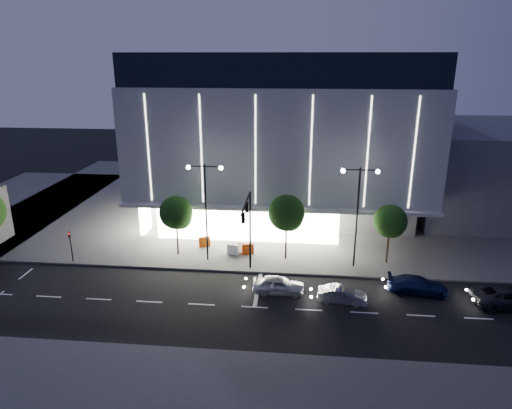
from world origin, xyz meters
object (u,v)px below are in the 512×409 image
object	(u,v)px
tree_left	(176,214)
tree_right	(390,223)
traffic_mast	(248,221)
car_fourth	(509,297)
street_lamp_east	(358,203)
car_second	(342,295)
barrier_a	(205,242)
ped_signal_far	(71,243)
barrier_d	(240,247)
barrier_c	(248,249)
tree_mid	(287,215)
car_third	(418,285)
barrier_b	(233,249)
street_lamp_west	(206,198)
car_lead	(279,285)

from	to	relation	value
tree_left	tree_right	distance (m)	19.00
traffic_mast	car_fourth	world-z (taller)	traffic_mast
traffic_mast	street_lamp_east	world-z (taller)	street_lamp_east
street_lamp_east	tree_left	world-z (taller)	street_lamp_east
car_second	traffic_mast	bearing A→B (deg)	71.87
tree_left	car_fourth	distance (m)	27.68
barrier_a	ped_signal_far	bearing A→B (deg)	177.38
ped_signal_far	barrier_a	size ratio (longest dim) A/B	2.73
ped_signal_far	barrier_d	xyz separation A→B (m)	(14.71, 3.44, -1.24)
ped_signal_far	car_second	size ratio (longest dim) A/B	0.81
car_fourth	barrier_c	size ratio (longest dim) A/B	4.75
tree_left	tree_mid	distance (m)	10.00
barrier_c	tree_right	bearing A→B (deg)	-16.98
tree_mid	car_second	bearing A→B (deg)	-58.01
tree_right	car_third	size ratio (longest dim) A/B	1.19
traffic_mast	ped_signal_far	distance (m)	16.35
car_fourth	barrier_b	xyz separation A→B (m)	(-21.64, 6.79, -0.08)
barrier_c	tree_mid	bearing A→B (deg)	-23.24
car_third	barrier_c	bearing A→B (deg)	73.24
tree_left	barrier_b	world-z (taller)	tree_left
car_fourth	car_third	bearing A→B (deg)	72.60
ped_signal_far	barrier_b	bearing A→B (deg)	11.34
tree_mid	barrier_c	bearing A→B (deg)	171.24
car_second	car_fourth	size ratio (longest dim) A/B	0.71
car_fourth	traffic_mast	bearing A→B (deg)	76.43
street_lamp_west	tree_mid	xyz separation A→B (m)	(7.03, 1.02, -1.62)
tree_right	car_fourth	bearing A→B (deg)	-40.09
traffic_mast	barrier_d	world-z (taller)	traffic_mast
car_second	barrier_c	xyz separation A→B (m)	(-8.02, 7.71, 0.04)
car_fourth	barrier_c	distance (m)	21.44
tree_mid	barrier_d	distance (m)	5.75
car_third	barrier_d	xyz separation A→B (m)	(-14.79, 6.09, -0.02)
tree_left	car_third	bearing A→B (deg)	-14.18
tree_mid	barrier_b	bearing A→B (deg)	176.49
tree_left	car_fourth	size ratio (longest dim) A/B	1.10
barrier_b	barrier_c	size ratio (longest dim) A/B	1.00
tree_left	tree_right	bearing A→B (deg)	-0.00
street_lamp_east	car_lead	distance (m)	9.73
tree_right	barrier_d	world-z (taller)	tree_right
barrier_d	car_fourth	bearing A→B (deg)	-14.25
street_lamp_west	barrier_d	distance (m)	6.26
street_lamp_east	traffic_mast	bearing A→B (deg)	-163.52
street_lamp_west	tree_right	bearing A→B (deg)	3.64
street_lamp_east	tree_right	xyz separation A→B (m)	(3.03, 1.02, -2.07)
ped_signal_far	car_second	distance (m)	23.99
car_fourth	barrier_a	distance (m)	25.99
car_lead	barrier_d	world-z (taller)	car_lead
tree_left	car_fourth	world-z (taller)	tree_left
tree_left	barrier_d	size ratio (longest dim) A/B	5.20
traffic_mast	street_lamp_east	size ratio (longest dim) A/B	0.79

